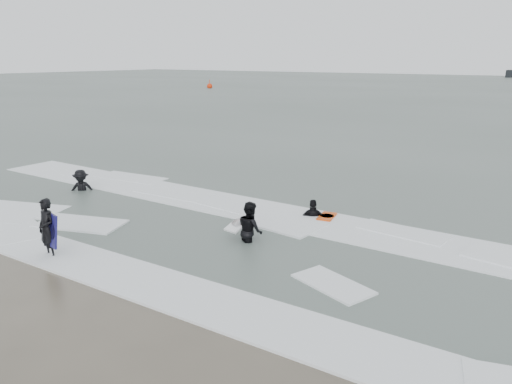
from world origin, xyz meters
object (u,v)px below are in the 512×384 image
Objects in this scene: surfer_breaker at (82,192)px; buoy at (210,86)px; surfer_centre at (50,257)px; surfer_wading at (250,242)px; surfer_right_near at (313,218)px.

buoy is (-40.96, 59.27, 0.42)m from surfer_breaker.
surfer_centre is 79.23m from buoy.
buoy is at bearing 129.65° from surfer_centre.
surfer_wading is 1.02× the size of surfer_right_near.
surfer_wading is at bearing -50.09° from buoy.
surfer_breaker is 10.14m from surfer_right_near.
surfer_breaker is at bearing -16.47° from surfer_right_near.
surfer_right_near is at bearing -65.23° from surfer_wading.
surfer_wading reaches higher than surfer_breaker.
surfer_centre is 0.95× the size of surfer_wading.
surfer_centre is at bearing 28.27° from surfer_right_near.
surfer_wading is at bearing -47.56° from surfer_breaker.
surfer_breaker is (-5.23, 5.11, 0.00)m from surfer_centre.
surfer_breaker is 1.10× the size of buoy.
surfer_wading reaches higher than surfer_right_near.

